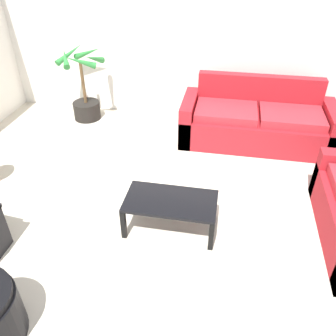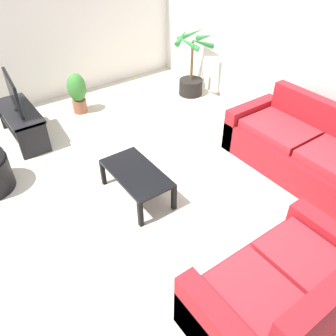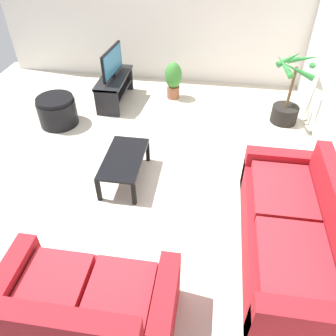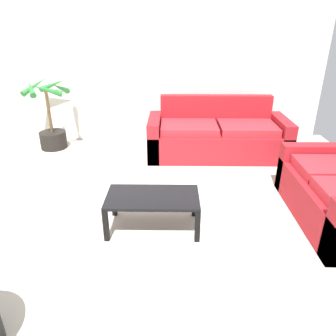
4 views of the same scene
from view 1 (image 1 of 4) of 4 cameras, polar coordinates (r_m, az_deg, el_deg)
ground_plane at (r=3.68m, az=-4.10°, el=-11.55°), size 6.60×6.60×0.00m
wall_back at (r=5.65m, az=3.19°, el=21.26°), size 6.00×0.06×2.70m
couch_main at (r=5.30m, az=14.32°, el=7.21°), size 2.18×0.90×0.90m
coffee_table at (r=3.58m, az=0.44°, el=-5.91°), size 0.94×0.51×0.37m
potted_palm at (r=5.95m, az=-13.50°, el=11.63°), size 0.73×0.74×1.17m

